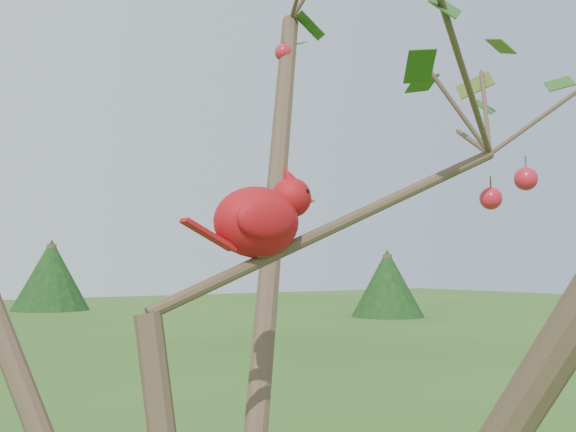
% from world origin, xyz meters
% --- Properties ---
extents(crabapple_tree, '(2.35, 2.05, 2.95)m').
position_xyz_m(crabapple_tree, '(0.03, -0.02, 2.12)').
color(crabapple_tree, '#423023').
rests_on(crabapple_tree, ground).
extents(cardinal, '(0.21, 0.11, 0.14)m').
position_xyz_m(cardinal, '(0.11, 0.09, 2.08)').
color(cardinal, red).
rests_on(cardinal, ground).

